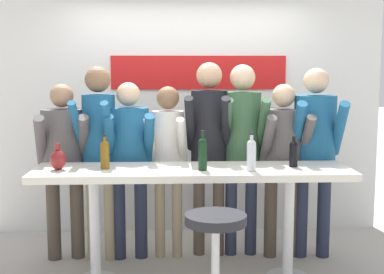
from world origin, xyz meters
name	(u,v)px	position (x,y,z in m)	size (l,w,h in m)	color
back_wall	(187,114)	(0.00, 1.47, 1.29)	(4.24, 0.12, 2.58)	silver
tasting_table	(192,184)	(0.00, 0.00, 0.84)	(2.64, 0.65, 0.97)	silver
bar_stool	(216,249)	(0.13, -0.70, 0.52)	(0.47, 0.47, 0.77)	silver
person_far_left	(63,153)	(-1.18, 0.57, 1.02)	(0.53, 0.61, 1.66)	#473D33
person_left	(99,139)	(-0.84, 0.52, 1.15)	(0.41, 0.56, 1.81)	gray
person_center_left	(129,151)	(-0.57, 0.55, 1.03)	(0.48, 0.57, 1.67)	#23283D
person_center	(168,151)	(-0.20, 0.57, 1.03)	(0.40, 0.52, 1.63)	gray
person_center_right	(209,136)	(0.18, 0.61, 1.16)	(0.45, 0.59, 1.85)	#473D33
person_right	(242,137)	(0.50, 0.61, 1.15)	(0.42, 0.55, 1.83)	#23283D
person_far_right	(283,152)	(0.87, 0.53, 1.02)	(0.46, 0.55, 1.65)	#473D33
person_rightmost	(315,142)	(1.17, 0.52, 1.11)	(0.49, 0.59, 1.80)	#23283D
wine_bottle_0	(203,152)	(0.08, -0.09, 1.12)	(0.07, 0.07, 0.33)	black
wine_bottle_1	(105,153)	(-0.72, 0.00, 1.10)	(0.07, 0.07, 0.29)	brown
wine_bottle_2	(294,152)	(0.85, 0.03, 1.09)	(0.07, 0.07, 0.27)	black
wine_bottle_3	(251,154)	(0.47, -0.15, 1.11)	(0.07, 0.07, 0.31)	#B7BCC1
decorative_vase	(58,159)	(-1.10, -0.03, 1.06)	(0.13, 0.13, 0.22)	maroon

